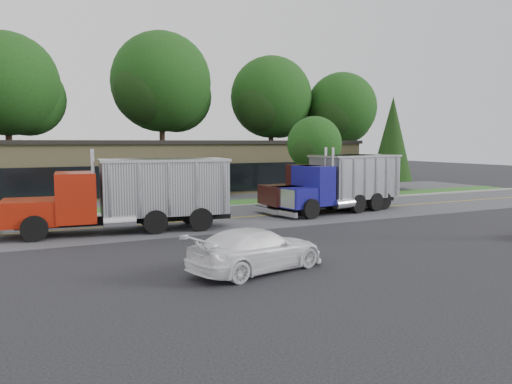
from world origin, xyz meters
TOP-DOWN VIEW (x-y plane):
  - ground at (0.00, 0.00)m, footprint 140.00×140.00m
  - road at (0.00, 9.00)m, footprint 60.00×8.00m
  - center_line at (0.00, 9.00)m, footprint 60.00×0.12m
  - curb at (0.00, 13.20)m, footprint 60.00×0.30m
  - grass_verge at (0.00, 15.00)m, footprint 60.00×3.40m
  - far_parking at (0.00, 20.00)m, footprint 60.00×7.00m
  - strip_mall at (2.00, 26.00)m, footprint 32.00×12.00m
  - tree_far_b at (-9.85, 34.12)m, footprint 9.70×9.13m
  - tree_far_c at (4.16, 34.13)m, footprint 10.64×10.01m
  - tree_far_d at (16.14, 33.11)m, footprint 9.47×8.91m
  - tree_far_e at (24.13, 31.10)m, footprint 8.41×7.91m
  - evergreen_right at (20.00, 18.00)m, footprint 3.57×3.57m
  - tree_verge at (10.06, 15.05)m, footprint 4.24×3.99m
  - dump_truck_red at (-4.88, 7.37)m, footprint 10.29×3.57m
  - dump_truck_blue at (7.35, 8.43)m, footprint 7.78×3.86m
  - dump_truck_maroon at (7.98, 9.17)m, footprint 9.00×2.68m
  - rally_car at (-2.99, -1.66)m, footprint 5.15×3.05m

SIDE VIEW (x-z plane):
  - ground at x=0.00m, z-range 0.00..0.00m
  - road at x=0.00m, z-range -0.01..0.01m
  - center_line at x=0.00m, z-range 0.00..0.00m
  - curb at x=0.00m, z-range -0.06..0.06m
  - grass_verge at x=0.00m, z-range -0.01..0.01m
  - far_parking at x=0.00m, z-range -0.01..0.01m
  - rally_car at x=-2.99m, z-range 0.00..1.40m
  - dump_truck_blue at x=7.35m, z-range 0.12..3.48m
  - dump_truck_maroon at x=7.98m, z-range 0.13..3.49m
  - dump_truck_red at x=-4.88m, z-range 0.13..3.49m
  - strip_mall at x=2.00m, z-range 0.00..4.00m
  - tree_verge at x=10.06m, z-range 0.82..6.87m
  - evergreen_right at x=20.00m, z-range 0.40..8.51m
  - tree_far_e at x=24.13m, z-range 1.65..13.65m
  - tree_far_d at x=16.14m, z-range 1.87..15.37m
  - tree_far_b at x=-9.85m, z-range 1.91..15.76m
  - tree_far_c at x=4.16m, z-range 2.10..17.28m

